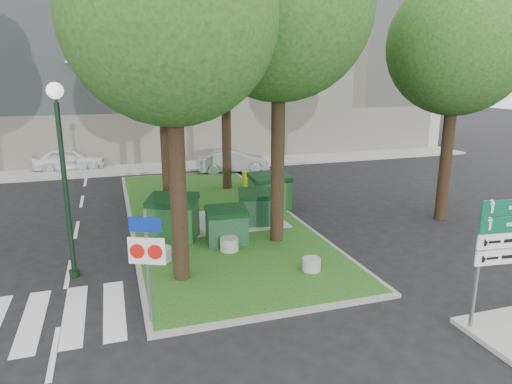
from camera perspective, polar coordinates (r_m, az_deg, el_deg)
name	(u,v)px	position (r m, az deg, el deg)	size (l,w,h in m)	color
ground	(263,318)	(11.01, 0.90, -15.45)	(120.00, 120.00, 0.00)	black
median_island	(211,215)	(18.23, -5.68, -2.94)	(6.00, 16.00, 0.12)	#1B4914
median_kerb	(211,216)	(18.23, -5.68, -2.97)	(6.30, 16.30, 0.10)	gray
building_sidewalk	(166,167)	(28.23, -11.22, 3.09)	(42.00, 3.00, 0.12)	#999993
zebra_crossing	(94,311)	(11.89, -19.54, -13.89)	(5.00, 3.00, 0.01)	silver
apartment_building	(147,38)	(35.26, -13.42, 18.16)	(41.00, 12.00, 16.00)	tan
tree_median_mid	(163,33)	(18.28, -11.57, 18.86)	(4.80, 4.80, 9.99)	black
tree_median_far	(226,9)	(21.95, -3.77, 21.84)	(5.80, 5.80, 11.93)	black
tree_street_right	(460,31)	(18.68, 24.16, 17.85)	(5.00, 5.00, 10.06)	black
dumpster_a	(173,218)	(15.56, -10.34, -3.16)	(1.93, 1.68, 1.50)	#103C14
dumpster_b	(227,226)	(14.94, -3.69, -4.22)	(1.39, 1.02, 1.23)	#0F351B
dumpster_c	(258,208)	(16.80, 0.28, -1.95)	(1.54, 1.20, 1.30)	black
dumpster_d	(270,191)	(18.74, 1.70, 0.07)	(1.67, 1.23, 1.49)	#164717
bollard_left	(162,254)	(13.93, -11.71, -7.62)	(0.57, 0.57, 0.41)	#A2A39E
bollard_right	(312,264)	(13.10, 6.96, -8.96)	(0.51, 0.51, 0.37)	#9A9C97
bollard_mid	(229,244)	(14.44, -3.37, -6.52)	(0.58, 0.58, 0.41)	gray
litter_bin	(246,179)	(22.63, -1.24, 1.67)	(0.42, 0.42, 0.73)	#D0DA19
street_lamp	(62,159)	(13.02, -23.06, 3.80)	(0.42, 0.42, 5.31)	black
traffic_sign_pole	(147,253)	(10.22, -13.44, -7.38)	(0.77, 0.37, 2.73)	slate
directional_sign	(506,243)	(11.08, 28.77, -5.59)	(1.43, 0.23, 2.87)	slate
car_white	(69,159)	(29.03, -22.33, 3.84)	(1.62, 4.02, 1.37)	white
car_silver	(233,161)	(26.29, -2.93, 3.88)	(1.43, 4.09, 1.35)	#96999D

